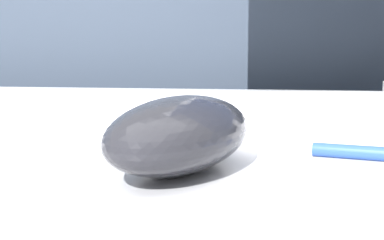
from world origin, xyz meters
The scene contains 3 objects.
partition_panel centered at (0.00, 0.55, 0.57)m, with size 5.00×0.03×1.13m.
computer_mouse_near centered at (0.00, -0.22, 0.73)m, with size 0.08×0.14×0.04m.
keyboard centered at (-0.03, -0.03, 0.72)m, with size 0.41×0.15×0.02m.
Camera 1 is at (0.05, -0.48, 0.77)m, focal length 50.00 mm.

